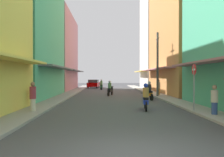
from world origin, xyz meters
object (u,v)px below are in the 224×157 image
object	(u,v)px
motorbike_orange	(148,92)
utility_pole	(158,64)
street_sign_no_entry	(194,81)
parked_car	(94,84)
pedestrian_far	(214,101)
pedestrian_crossing	(159,88)
motorbike_black	(110,89)
pedestrian_midway	(33,98)
motorbike_green	(101,85)
motorbike_blue	(146,98)
pedestrian_foreground	(32,96)

from	to	relation	value
motorbike_orange	utility_pole	distance (m)	3.58
street_sign_no_entry	parked_car	bearing A→B (deg)	104.18
motorbike_orange	pedestrian_far	world-z (taller)	motorbike_orange
motorbike_orange	pedestrian_crossing	distance (m)	4.26
motorbike_black	pedestrian_midway	bearing A→B (deg)	-111.71
motorbike_green	motorbike_blue	distance (m)	20.32
parked_car	pedestrian_crossing	world-z (taller)	pedestrian_crossing
pedestrian_crossing	utility_pole	xyz separation A→B (m)	(-0.47, -1.59, 2.30)
motorbike_black	pedestrian_foreground	world-z (taller)	motorbike_black
parked_car	street_sign_no_entry	size ratio (longest dim) A/B	1.61
pedestrian_far	street_sign_no_entry	size ratio (longest dim) A/B	0.59
motorbike_black	motorbike_blue	world-z (taller)	same
pedestrian_midway	pedestrian_foreground	distance (m)	1.81
pedestrian_foreground	motorbike_orange	bearing A→B (deg)	31.38
motorbike_black	pedestrian_midway	distance (m)	11.87
parked_car	street_sign_no_entry	xyz separation A→B (m)	(6.84, -27.06, 0.98)
motorbike_black	street_sign_no_entry	bearing A→B (deg)	-68.73
pedestrian_midway	pedestrian_crossing	xyz separation A→B (m)	(9.29, 10.51, 0.00)
motorbike_green	pedestrian_crossing	bearing A→B (deg)	-60.37
motorbike_blue	street_sign_no_entry	bearing A→B (deg)	-23.03
parked_car	pedestrian_foreground	size ratio (longest dim) A/B	2.70
motorbike_orange	pedestrian_crossing	size ratio (longest dim) A/B	1.05
motorbike_orange	utility_pole	bearing A→B (deg)	60.17
pedestrian_crossing	utility_pole	size ratio (longest dim) A/B	0.27
motorbike_green	pedestrian_midway	xyz separation A→B (m)	(-3.28, -21.06, 0.14)
pedestrian_far	pedestrian_crossing	bearing A→B (deg)	89.74
pedestrian_midway	motorbike_blue	bearing A→B (deg)	8.69
motorbike_black	utility_pole	world-z (taller)	utility_pole
pedestrian_foreground	pedestrian_far	xyz separation A→B (m)	(9.80, -3.05, -0.01)
motorbike_orange	motorbike_blue	distance (m)	5.82
pedestrian_foreground	pedestrian_far	bearing A→B (deg)	-17.30
motorbike_blue	pedestrian_far	size ratio (longest dim) A/B	1.17
motorbike_green	motorbike_orange	world-z (taller)	same
pedestrian_midway	street_sign_no_entry	size ratio (longest dim) A/B	0.63
parked_car	pedestrian_far	bearing A→B (deg)	-75.43
motorbike_black	pedestrian_crossing	bearing A→B (deg)	-6.04
motorbike_green	pedestrian_foreground	bearing A→B (deg)	-101.26
motorbike_orange	motorbike_blue	size ratio (longest dim) A/B	0.98
motorbike_green	pedestrian_foreground	size ratio (longest dim) A/B	1.15
motorbike_black	utility_pole	bearing A→B (deg)	-25.43
pedestrian_crossing	pedestrian_far	xyz separation A→B (m)	(-0.05, -11.84, -0.07)
motorbike_orange	pedestrian_crossing	world-z (taller)	pedestrian_crossing
motorbike_orange	pedestrian_far	size ratio (longest dim) A/B	1.14
motorbike_black	motorbike_orange	world-z (taller)	same
motorbike_orange	parked_car	world-z (taller)	motorbike_orange
motorbike_black	pedestrian_crossing	world-z (taller)	pedestrian_crossing
pedestrian_foreground	pedestrian_far	size ratio (longest dim) A/B	1.02
pedestrian_far	motorbike_orange	bearing A→B (deg)	102.23
pedestrian_crossing	street_sign_no_entry	distance (m)	10.65
pedestrian_foreground	pedestrian_crossing	size ratio (longest dim) A/B	0.94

